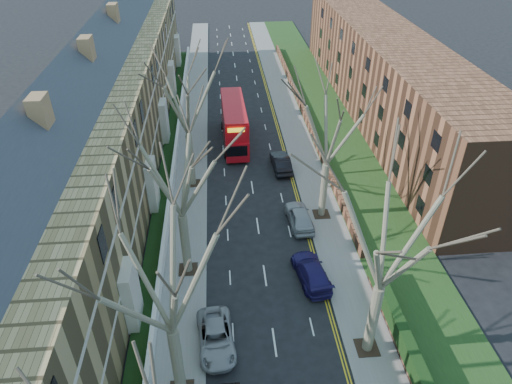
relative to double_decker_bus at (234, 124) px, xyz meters
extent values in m
cube|color=slate|center=(-4.75, 2.50, -2.13)|extent=(3.00, 102.00, 0.12)
cube|color=slate|center=(7.25, 2.50, -2.13)|extent=(3.00, 102.00, 0.12)
cube|color=olive|center=(-12.55, -5.50, 2.81)|extent=(9.00, 78.00, 10.00)
cube|color=#32353D|center=(-12.55, -5.50, 8.81)|extent=(4.67, 78.00, 4.67)
cube|color=beige|center=(-8.10, -5.50, 1.31)|extent=(0.12, 78.00, 0.35)
cube|color=beige|center=(-8.10, -5.50, 4.81)|extent=(0.12, 78.00, 0.35)
cube|color=brown|center=(18.75, 6.50, 2.81)|extent=(8.00, 54.00, 10.00)
cube|color=brown|center=(8.95, 6.50, -1.62)|extent=(0.35, 54.00, 0.90)
cube|color=white|center=(-6.40, -5.50, -1.57)|extent=(0.30, 78.00, 1.00)
cube|color=#1D3915|center=(11.75, 2.50, -2.04)|extent=(6.00, 102.00, 0.06)
cylinder|color=#676049|center=(-4.45, -30.50, 0.55)|extent=(0.64, 0.64, 5.25)
cylinder|color=#676049|center=(-4.45, -20.50, 0.46)|extent=(0.64, 0.64, 5.07)
cube|color=#2D2116|center=(-4.45, -20.50, -2.06)|extent=(1.40, 1.40, 0.05)
cylinder|color=#676049|center=(-4.45, -8.50, 0.55)|extent=(0.60, 0.60, 5.25)
cube|color=#2D2116|center=(-4.45, -8.50, -2.06)|extent=(1.40, 1.40, 0.05)
cylinder|color=#676049|center=(6.95, -28.50, 0.55)|extent=(0.64, 0.64, 5.25)
cube|color=#2D2116|center=(6.95, -28.50, -2.06)|extent=(1.40, 1.40, 0.05)
cylinder|color=#676049|center=(6.95, -14.50, 0.46)|extent=(0.60, 0.60, 5.07)
cube|color=#2D2116|center=(6.95, -14.50, -2.06)|extent=(1.40, 1.40, 0.05)
cube|color=#B80D15|center=(0.00, 0.00, -0.78)|extent=(2.67, 10.70, 2.13)
cube|color=#B80D15|center=(0.00, 0.00, 1.25)|extent=(2.66, 10.17, 1.94)
cube|color=black|center=(0.00, 0.00, -0.34)|extent=(2.67, 9.85, 0.87)
cube|color=black|center=(0.00, 0.00, 1.35)|extent=(2.66, 9.64, 0.87)
imported|color=#929297|center=(-2.43, -27.35, -1.53)|extent=(2.59, 4.97, 1.34)
imported|color=#201856|center=(4.59, -22.12, -1.47)|extent=(2.69, 5.20, 1.44)
imported|color=#9B9EA3|center=(4.81, -15.54, -1.40)|extent=(2.17, 4.78, 1.59)
imported|color=black|center=(4.43, -6.31, -1.43)|extent=(1.86, 4.71, 1.52)
camera|label=1|loc=(-1.51, -46.03, 21.95)|focal=32.00mm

